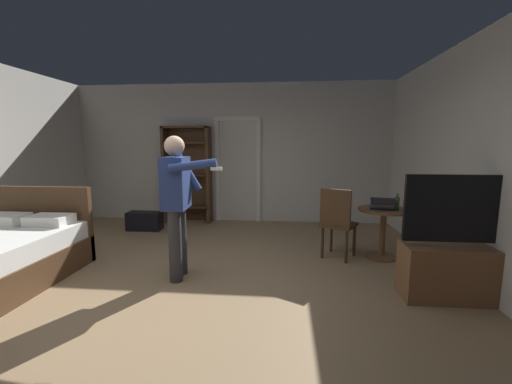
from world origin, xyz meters
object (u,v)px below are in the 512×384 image
Objects in this scene: bookshelf at (188,171)px; bottle_on_table at (397,203)px; side_table at (383,224)px; wooden_chair at (337,220)px; tv_flatscreen at (459,263)px; suitcase_dark at (145,221)px; person_blue_shirt at (177,198)px; laptop at (382,206)px.

bookshelf is 4.00m from bottle_on_table.
wooden_chair is at bearing -171.08° from side_table.
tv_flatscreen is at bearing -76.50° from bottle_on_table.
bookshelf reaches higher than suitcase_dark.
wooden_chair is at bearing 133.93° from tv_flatscreen.
wooden_chair is (-0.78, -0.02, -0.25)m from bottle_on_table.
bookshelf is at bearing 143.96° from wooden_chair.
person_blue_shirt is at bearing 174.92° from tv_flatscreen.
bottle_on_table is 0.82m from wooden_chair.
bottle_on_table reaches higher than suitcase_dark.
tv_flatscreen is 1.22m from bottle_on_table.
side_table is 1.82× the size of laptop.
bottle_on_table is (0.18, -0.04, 0.04)m from laptop.
bookshelf reaches higher than side_table.
person_blue_shirt is (-2.75, -0.85, 0.17)m from bottle_on_table.
bottle_on_table is at bearing -16.83° from suitcase_dark.
side_table is (3.35, -1.87, -0.57)m from bookshelf.
bottle_on_table is at bearing 17.09° from person_blue_shirt.
tv_flatscreen is 5.80× the size of bottle_on_table.
tv_flatscreen reaches higher than side_table.
person_blue_shirt is 2.59m from suitcase_dark.
bookshelf is at bearing 104.84° from person_blue_shirt.
laptop is at bearing -29.97° from bookshelf.
tv_flatscreen is 1.29m from laptop.
tv_flatscreen is 3.35× the size of laptop.
person_blue_shirt is (-1.96, -0.82, 0.42)m from wooden_chair.
tv_flatscreen reaches higher than wooden_chair.
suitcase_dark is (-1.36, 2.05, -0.80)m from person_blue_shirt.
side_table is 1.13× the size of suitcase_dark.
bottle_on_table is 2.88m from person_blue_shirt.
side_table is 2.81m from person_blue_shirt.
wooden_chair reaches higher than suitcase_dark.
bottle_on_table is 4.33m from suitcase_dark.
side_table is 0.36m from bottle_on_table.
tv_flatscreen is at bearing -28.40° from suitcase_dark.
wooden_chair reaches higher than bottle_on_table.
wooden_chair is (-1.05, 1.09, 0.16)m from tv_flatscreen.
side_table is 0.71× the size of wooden_chair.
bottle_on_table is 0.36× the size of suitcase_dark.
wooden_chair reaches higher than laptop.
person_blue_shirt is 2.71× the size of suitcase_dark.
side_table is at bearing 108.85° from tv_flatscreen.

